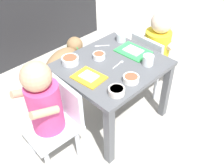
{
  "coord_description": "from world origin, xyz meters",
  "views": [
    {
      "loc": [
        -0.87,
        -0.85,
        1.3
      ],
      "look_at": [
        0.0,
        0.0,
        0.3
      ],
      "focal_mm": 39.35,
      "sensor_mm": 36.0,
      "label": 1
    }
  ],
  "objects": [
    {
      "name": "spoon_by_left_tray",
      "position": [
        0.09,
        0.2,
        0.46
      ],
      "size": [
        0.09,
        0.07,
        0.01
      ],
      "color": "silver",
      "rests_on": "dining_table"
    },
    {
      "name": "water_cup_left",
      "position": [
        0.24,
        0.15,
        0.48
      ],
      "size": [
        0.06,
        0.06,
        0.06
      ],
      "color": "white",
      "rests_on": "dining_table"
    },
    {
      "name": "water_cup_right",
      "position": [
        0.14,
        -0.16,
        0.48
      ],
      "size": [
        0.07,
        0.07,
        0.06
      ],
      "color": "white",
      "rests_on": "dining_table"
    },
    {
      "name": "veggie_bowl_near",
      "position": [
        -0.01,
        0.1,
        0.47
      ],
      "size": [
        0.08,
        0.08,
        0.03
      ],
      "color": "white",
      "rests_on": "dining_table"
    },
    {
      "name": "dining_table",
      "position": [
        0.0,
        0.0,
        0.38
      ],
      "size": [
        0.6,
        0.54,
        0.45
      ],
      "color": "#515459",
      "rests_on": "ground"
    },
    {
      "name": "seated_child_right",
      "position": [
        0.46,
        -0.0,
        0.4
      ],
      "size": [
        0.29,
        0.29,
        0.64
      ],
      "color": "silver",
      "rests_on": "ground"
    },
    {
      "name": "food_tray_left",
      "position": [
        -0.19,
        -0.01,
        0.46
      ],
      "size": [
        0.15,
        0.19,
        0.02
      ],
      "color": "gold",
      "rests_on": "dining_table"
    },
    {
      "name": "seated_child_left",
      "position": [
        -0.46,
        0.02,
        0.42
      ],
      "size": [
        0.29,
        0.29,
        0.68
      ],
      "color": "silver",
      "rests_on": "ground"
    },
    {
      "name": "food_tray_right",
      "position": [
        0.19,
        -0.01,
        0.46
      ],
      "size": [
        0.16,
        0.21,
        0.02
      ],
      "color": "green",
      "rests_on": "dining_table"
    },
    {
      "name": "spoon_by_right_tray",
      "position": [
        0.03,
        -0.03,
        0.46
      ],
      "size": [
        0.1,
        0.03,
        0.01
      ],
      "color": "silver",
      "rests_on": "dining_table"
    },
    {
      "name": "cereal_bowl_right_side",
      "position": [
        -0.05,
        -0.19,
        0.47
      ],
      "size": [
        0.09,
        0.09,
        0.03
      ],
      "color": "white",
      "rests_on": "dining_table"
    },
    {
      "name": "veggie_bowl_far",
      "position": [
        -0.17,
        0.18,
        0.48
      ],
      "size": [
        0.1,
        0.1,
        0.04
      ],
      "color": "white",
      "rests_on": "dining_table"
    },
    {
      "name": "ground_plane",
      "position": [
        0.0,
        0.0,
        0.0
      ],
      "size": [
        7.0,
        7.0,
        0.0
      ],
      "primitive_type": "plane",
      "color": "#B2ADA3"
    },
    {
      "name": "cereal_bowl_left_side",
      "position": [
        -0.18,
        -0.21,
        0.47
      ],
      "size": [
        0.09,
        0.09,
        0.04
      ],
      "color": "silver",
      "rests_on": "dining_table"
    },
    {
      "name": "kitchen_cabinet_back",
      "position": [
        0.0,
        1.2,
        0.52
      ],
      "size": [
        1.65,
        0.31,
        1.04
      ],
      "primitive_type": "cube",
      "color": "#232326",
      "rests_on": "ground"
    },
    {
      "name": "dog",
      "position": [
        0.02,
        0.54,
        0.22
      ],
      "size": [
        0.47,
        0.29,
        0.33
      ],
      "color": "olive",
      "rests_on": "ground"
    }
  ]
}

